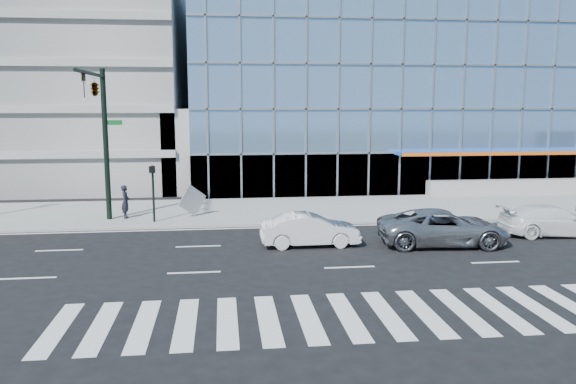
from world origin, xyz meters
The scene contains 12 objects.
ground centered at (0.00, 0.00, 0.00)m, with size 160.00×160.00×0.00m, color black.
sidewalk centered at (0.00, 8.00, 0.07)m, with size 120.00×8.00×0.15m, color gray.
theatre_building centered at (14.00, 26.00, 7.50)m, with size 42.00×26.00×15.00m, color #769DC5.
parking_garage centered at (-20.00, 26.00, 10.00)m, with size 24.00×24.00×20.00m, color gray.
ramp_block centered at (-6.00, 18.00, 3.00)m, with size 6.00×8.00×6.00m, color gray.
traffic_signal centered at (-11.00, 4.57, 6.16)m, with size 1.14×5.74×8.00m.
ped_signal_post centered at (-8.50, 4.94, 2.14)m, with size 0.30×0.33×3.00m.
silver_suv centered at (4.99, -1.00, 0.81)m, with size 2.67×5.80×1.61m, color #A2A2A6.
white_suv centered at (10.99, 0.19, 0.73)m, with size 2.05×5.04×1.46m, color white.
white_sedan centered at (-1.01, -0.44, 0.73)m, with size 1.54×4.43×1.46m, color silver.
pedestrian centered at (-10.14, 6.16, 1.06)m, with size 0.66×0.43×1.82m, color black.
tilted_panel centered at (-6.54, 6.15, 1.06)m, with size 1.30×0.06×1.30m, color #989898.
Camera 1 is at (-4.86, -24.76, 6.28)m, focal length 35.00 mm.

